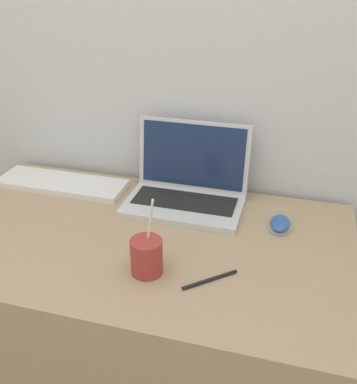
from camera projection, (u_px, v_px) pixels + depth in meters
wall_back at (175, 36)px, 1.39m from camera, size 7.00×0.04×2.50m
desk at (143, 332)px, 1.47m from camera, size 1.22×0.70×0.76m
laptop at (187, 186)px, 1.44m from camera, size 0.37×0.25×0.25m
drink_cup at (147, 256)px, 1.12m from camera, size 0.08×0.08×0.22m
computer_mouse at (280, 224)px, 1.32m from camera, size 0.06×0.10×0.03m
external_keyboard at (62, 183)px, 1.56m from camera, size 0.45×0.15×0.02m
pen at (210, 280)px, 1.11m from camera, size 0.12×0.11×0.01m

